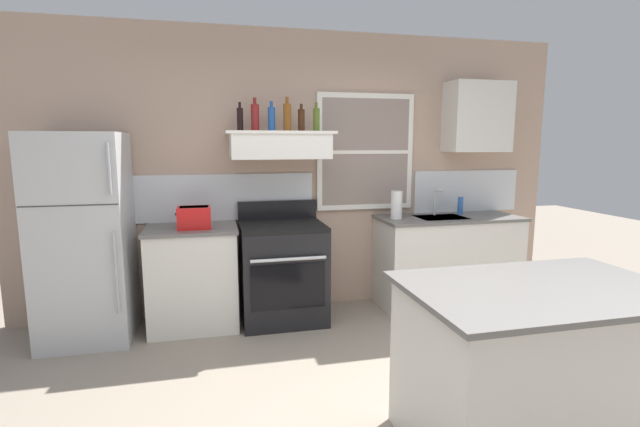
# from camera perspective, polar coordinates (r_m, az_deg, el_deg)

# --- Properties ---
(back_wall) EXTENTS (5.40, 0.11, 2.70)m
(back_wall) POSITION_cam_1_polar(r_m,az_deg,el_deg) (4.51, -2.01, 5.18)
(back_wall) COLOR tan
(back_wall) RESTS_ON ground_plane
(refrigerator) EXTENTS (0.70, 0.72, 1.73)m
(refrigerator) POSITION_cam_1_polar(r_m,az_deg,el_deg) (4.23, -27.44, -2.76)
(refrigerator) COLOR #B7BABC
(refrigerator) RESTS_ON ground_plane
(counter_left_of_stove) EXTENTS (0.79, 0.63, 0.91)m
(counter_left_of_stove) POSITION_cam_1_polar(r_m,az_deg,el_deg) (4.26, -15.60, -7.65)
(counter_left_of_stove) COLOR silver
(counter_left_of_stove) RESTS_ON ground_plane
(toaster) EXTENTS (0.30, 0.20, 0.19)m
(toaster) POSITION_cam_1_polar(r_m,az_deg,el_deg) (4.06, -15.50, -0.45)
(toaster) COLOR red
(toaster) RESTS_ON counter_left_of_stove
(stove_range) EXTENTS (0.76, 0.69, 1.09)m
(stove_range) POSITION_cam_1_polar(r_m,az_deg,el_deg) (4.26, -4.72, -7.22)
(stove_range) COLOR black
(stove_range) RESTS_ON ground_plane
(range_hood_shelf) EXTENTS (0.96, 0.52, 0.24)m
(range_hood_shelf) POSITION_cam_1_polar(r_m,az_deg,el_deg) (4.19, -5.12, 8.58)
(range_hood_shelf) COLOR white
(bottle_balsamic_dark) EXTENTS (0.06, 0.06, 0.25)m
(bottle_balsamic_dark) POSITION_cam_1_polar(r_m,az_deg,el_deg) (4.19, -10.00, 11.60)
(bottle_balsamic_dark) COLOR black
(bottle_balsamic_dark) RESTS_ON range_hood_shelf
(bottle_red_label_wine) EXTENTS (0.07, 0.07, 0.29)m
(bottle_red_label_wine) POSITION_cam_1_polar(r_m,az_deg,el_deg) (4.17, -8.15, 11.88)
(bottle_red_label_wine) COLOR maroon
(bottle_red_label_wine) RESTS_ON range_hood_shelf
(bottle_blue_liqueur) EXTENTS (0.07, 0.07, 0.26)m
(bottle_blue_liqueur) POSITION_cam_1_polar(r_m,az_deg,el_deg) (4.17, -6.10, 11.75)
(bottle_blue_liqueur) COLOR #1E478C
(bottle_blue_liqueur) RESTS_ON range_hood_shelf
(bottle_amber_wine) EXTENTS (0.07, 0.07, 0.30)m
(bottle_amber_wine) POSITION_cam_1_polar(r_m,az_deg,el_deg) (4.15, -4.13, 12.01)
(bottle_amber_wine) COLOR brown
(bottle_amber_wine) RESTS_ON range_hood_shelf
(bottle_brown_stout) EXTENTS (0.06, 0.06, 0.24)m
(bottle_brown_stout) POSITION_cam_1_polar(r_m,az_deg,el_deg) (4.20, -2.36, 11.66)
(bottle_brown_stout) COLOR #381E0F
(bottle_brown_stout) RESTS_ON range_hood_shelf
(bottle_olive_oil_square) EXTENTS (0.06, 0.06, 0.26)m
(bottle_olive_oil_square) POSITION_cam_1_polar(r_m,az_deg,el_deg) (4.25, -0.46, 11.73)
(bottle_olive_oil_square) COLOR #4C601E
(bottle_olive_oil_square) RESTS_ON range_hood_shelf
(counter_right_with_sink) EXTENTS (1.43, 0.63, 0.91)m
(counter_right_with_sink) POSITION_cam_1_polar(r_m,az_deg,el_deg) (4.83, 15.65, -5.66)
(counter_right_with_sink) COLOR silver
(counter_right_with_sink) RESTS_ON ground_plane
(sink_faucet) EXTENTS (0.03, 0.17, 0.28)m
(sink_faucet) POSITION_cam_1_polar(r_m,az_deg,el_deg) (4.76, 14.35, 1.86)
(sink_faucet) COLOR silver
(sink_faucet) RESTS_ON counter_right_with_sink
(paper_towel_roll) EXTENTS (0.11, 0.11, 0.27)m
(paper_towel_roll) POSITION_cam_1_polar(r_m,az_deg,el_deg) (4.48, 9.58, 1.07)
(paper_towel_roll) COLOR white
(paper_towel_roll) RESTS_ON counter_right_with_sink
(dish_soap_bottle) EXTENTS (0.06, 0.06, 0.18)m
(dish_soap_bottle) POSITION_cam_1_polar(r_m,az_deg,el_deg) (4.91, 17.20, 0.94)
(dish_soap_bottle) COLOR blue
(dish_soap_bottle) RESTS_ON counter_right_with_sink
(kitchen_island) EXTENTS (1.40, 0.90, 0.91)m
(kitchen_island) POSITION_cam_1_polar(r_m,az_deg,el_deg) (2.80, 25.42, -17.09)
(kitchen_island) COLOR silver
(kitchen_island) RESTS_ON ground_plane
(upper_cabinet_right) EXTENTS (0.64, 0.32, 0.70)m
(upper_cabinet_right) POSITION_cam_1_polar(r_m,az_deg,el_deg) (4.99, 19.16, 11.34)
(upper_cabinet_right) COLOR silver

